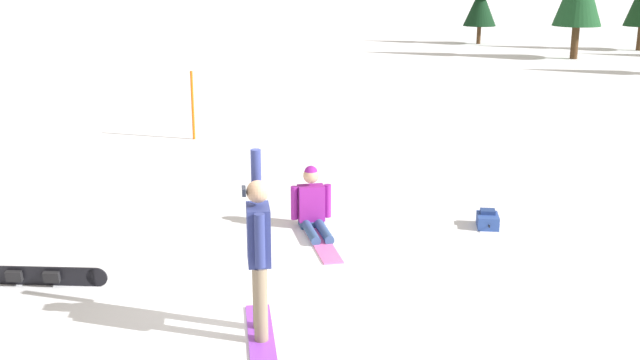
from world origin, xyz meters
TOP-DOWN VIEW (x-y plane):
  - ground_plane at (0.00, 0.00)m, footprint 800.00×800.00m
  - snowboarder_foreground at (0.12, -0.99)m, footprint 0.99×1.41m
  - snowboarder_midground at (-0.75, 2.44)m, footprint 1.31×1.63m
  - loose_snowboard_near_left at (-3.13, -0.92)m, footprint 1.79×0.71m
  - backpack_blue at (1.67, 3.63)m, footprint 0.43×0.55m
  - trail_marker_pole at (-5.83, 7.14)m, footprint 0.06×0.06m

SIDE VIEW (x-z plane):
  - ground_plane at x=0.00m, z-range 0.00..0.00m
  - backpack_blue at x=1.67m, z-range -0.02..0.24m
  - loose_snowboard_near_left at x=-3.13m, z-range 0.00..0.27m
  - snowboarder_midground at x=-0.75m, z-range -0.15..0.82m
  - trail_marker_pole at x=-5.83m, z-range 0.00..1.57m
  - snowboarder_foreground at x=0.12m, z-range -0.05..1.99m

